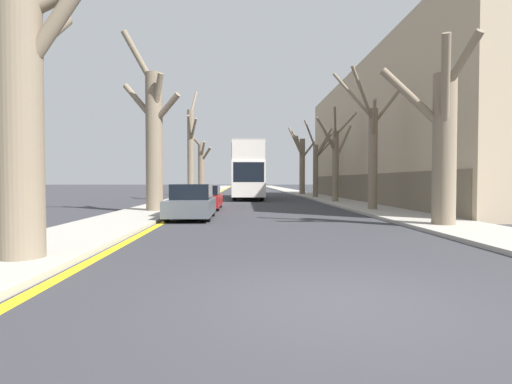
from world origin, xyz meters
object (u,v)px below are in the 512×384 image
street_tree_right_1 (372,148)px  street_tree_right_3 (317,165)px  street_tree_right_0 (443,141)px  street_tree_left_2 (191,152)px  street_tree_right_2 (336,159)px  street_tree_right_4 (302,162)px  street_tree_left_0 (22,84)px  street_tree_left_1 (153,134)px  street_tree_left_3 (201,167)px  double_decker_bus (248,169)px  parked_car_0 (192,203)px  parked_car_1 (204,198)px

street_tree_right_1 → street_tree_right_3: bearing=89.8°
street_tree_right_0 → street_tree_right_1: size_ratio=0.83×
street_tree_left_2 → street_tree_right_2: size_ratio=1.35×
street_tree_right_2 → street_tree_right_4: bearing=90.3°
street_tree_right_1 → street_tree_left_2: bearing=133.5°
street_tree_left_0 → street_tree_right_3: street_tree_left_0 is taller
street_tree_left_1 → street_tree_right_4: (10.84, 23.58, -0.31)m
street_tree_right_2 → street_tree_left_2: bearing=161.0°
street_tree_left_0 → street_tree_left_3: bearing=90.2°
street_tree_left_0 → street_tree_left_3: street_tree_left_0 is taller
street_tree_left_1 → double_decker_bus: street_tree_left_1 is taller
street_tree_right_3 → street_tree_right_4: bearing=91.6°
parked_car_0 → street_tree_right_2: bearing=52.5°
street_tree_left_2 → parked_car_1: size_ratio=1.92×
street_tree_left_2 → street_tree_right_2: 11.23m
double_decker_bus → parked_car_0: (-2.58, -18.26, -1.96)m
parked_car_0 → parked_car_1: bearing=90.0°
street_tree_left_1 → street_tree_left_2: 11.76m
street_tree_left_0 → street_tree_left_2: bearing=89.8°
street_tree_right_0 → double_decker_bus: (-6.21, 21.77, -0.28)m
street_tree_left_2 → street_tree_right_1: bearing=-46.5°
street_tree_right_0 → street_tree_left_3: bearing=110.8°
street_tree_right_4 → parked_car_1: 23.03m
street_tree_right_3 → parked_car_1: size_ratio=1.51×
street_tree_left_0 → street_tree_right_0: size_ratio=1.21×
street_tree_left_3 → street_tree_right_2: 17.71m
street_tree_right_1 → street_tree_right_3: street_tree_right_1 is taller
street_tree_right_1 → street_tree_right_4: (-0.16, 23.06, 0.32)m
street_tree_left_3 → parked_car_0: street_tree_left_3 is taller
street_tree_right_4 → parked_car_0: 28.27m
street_tree_left_3 → parked_car_1: (2.16, -19.70, -2.36)m
street_tree_left_1 → street_tree_left_2: size_ratio=0.99×
street_tree_left_2 → street_tree_right_4: street_tree_left_2 is taller
street_tree_left_3 → street_tree_left_0: bearing=-89.8°
street_tree_left_0 → parked_car_1: size_ratio=1.62×
street_tree_right_1 → street_tree_right_4: 23.06m
street_tree_left_3 → street_tree_right_1: size_ratio=0.85×
street_tree_left_0 → street_tree_right_3: 30.01m
street_tree_left_3 → street_tree_right_0: size_ratio=1.02×
street_tree_right_2 → parked_car_0: 14.45m
street_tree_left_0 → street_tree_right_1: 16.60m
street_tree_left_0 → street_tree_left_1: size_ratio=0.85×
street_tree_left_1 → street_tree_left_3: 22.12m
street_tree_left_1 → parked_car_0: street_tree_left_1 is taller
street_tree_right_0 → street_tree_right_4: bearing=90.4°
parked_car_1 → street_tree_left_3: bearing=96.3°
street_tree_right_4 → double_decker_bus: 10.46m
double_decker_bus → parked_car_1: (-2.58, -12.65, -2.00)m
street_tree_left_0 → parked_car_0: street_tree_left_0 is taller
street_tree_left_3 → street_tree_right_4: size_ratio=0.84×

